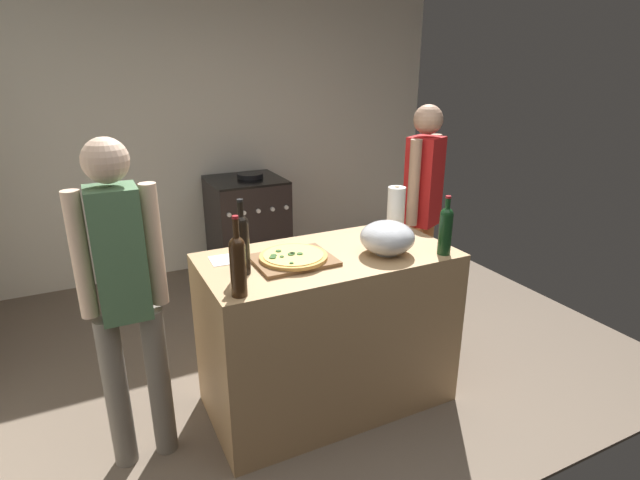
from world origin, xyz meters
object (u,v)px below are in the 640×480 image
at_px(paper_towel_roll, 396,212).
at_px(stove, 248,227).
at_px(wine_bottle_amber, 446,229).
at_px(wine_bottle_dark, 242,241).
at_px(person_in_stripes, 124,291).
at_px(person_in_red, 422,207).
at_px(pizza, 293,256).
at_px(wine_bottle_green, 238,263).
at_px(mixing_bowl, 387,238).

distance_m(paper_towel_roll, stove, 2.02).
bearing_deg(paper_towel_roll, wine_bottle_amber, -79.92).
bearing_deg(wine_bottle_dark, stove, 71.66).
distance_m(person_in_stripes, person_in_red, 2.07).
bearing_deg(stove, pizza, -101.34).
distance_m(pizza, person_in_red, 1.30).
relative_size(wine_bottle_amber, wine_bottle_green, 0.87).
height_order(paper_towel_roll, stove, paper_towel_roll).
bearing_deg(pizza, wine_bottle_amber, -17.95).
bearing_deg(person_in_red, paper_towel_roll, -141.66).
distance_m(mixing_bowl, wine_bottle_amber, 0.31).
height_order(wine_bottle_dark, wine_bottle_green, wine_bottle_dark).
height_order(mixing_bowl, wine_bottle_green, wine_bottle_green).
bearing_deg(stove, mixing_bowl, -87.56).
xyz_separation_m(paper_towel_roll, wine_bottle_green, (-1.07, -0.37, 0.01)).
relative_size(wine_bottle_dark, stove, 0.39).
bearing_deg(wine_bottle_dark, person_in_stripes, 174.78).
relative_size(pizza, wine_bottle_amber, 1.10).
bearing_deg(wine_bottle_green, pizza, 34.74).
bearing_deg(person_in_red, wine_bottle_dark, -160.02).
xyz_separation_m(pizza, stove, (0.41, 2.02, -0.49)).
bearing_deg(wine_bottle_green, paper_towel_roll, 19.13).
relative_size(wine_bottle_amber, person_in_stripes, 0.20).
distance_m(pizza, mixing_bowl, 0.51).
height_order(pizza, wine_bottle_dark, wine_bottle_dark).
bearing_deg(stove, wine_bottle_dark, -108.34).
bearing_deg(wine_bottle_dark, pizza, 5.61).
bearing_deg(mixing_bowl, wine_bottle_dark, 173.95).
relative_size(pizza, person_in_stripes, 0.22).
bearing_deg(wine_bottle_amber, paper_towel_roll, 100.08).
distance_m(mixing_bowl, wine_bottle_dark, 0.78).
xyz_separation_m(paper_towel_roll, person_in_red, (0.49, 0.39, -0.13)).
bearing_deg(wine_bottle_green, wine_bottle_dark, 67.77).
relative_size(paper_towel_roll, wine_bottle_dark, 0.80).
distance_m(wine_bottle_dark, wine_bottle_green, 0.25).
bearing_deg(pizza, paper_towel_roll, 9.41).
xyz_separation_m(pizza, wine_bottle_green, (-0.37, -0.25, 0.12)).
distance_m(paper_towel_roll, wine_bottle_green, 1.13).
bearing_deg(wine_bottle_dark, wine_bottle_amber, -12.01).
height_order(wine_bottle_dark, stove, wine_bottle_dark).
bearing_deg(mixing_bowl, person_in_stripes, 174.29).
height_order(pizza, paper_towel_roll, paper_towel_roll).
distance_m(pizza, wine_bottle_green, 0.46).
bearing_deg(wine_bottle_green, mixing_bowl, 9.58).
bearing_deg(wine_bottle_green, wine_bottle_amber, 0.31).
relative_size(mixing_bowl, wine_bottle_dark, 0.79).
bearing_deg(pizza, stove, 78.66).
bearing_deg(wine_bottle_dark, wine_bottle_green, -112.23).
bearing_deg(wine_bottle_amber, wine_bottle_green, -179.69).
distance_m(paper_towel_roll, person_in_red, 0.64).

